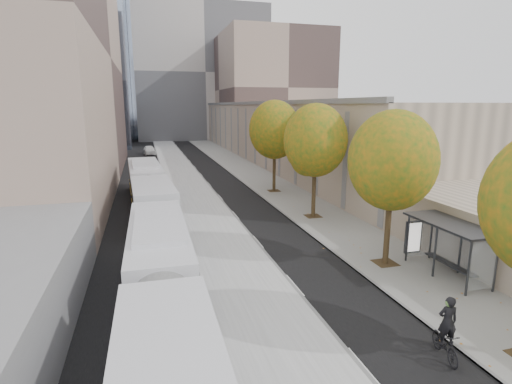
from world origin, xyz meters
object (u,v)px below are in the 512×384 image
object	(u,v)px
bus_shelter	(454,231)
bus_far	(148,188)
distant_car	(149,150)
bus_near	(162,292)
cyclist	(446,336)

from	to	relation	value
bus_shelter	bus_far	xyz separation A→B (m)	(-13.34, 16.90, -0.60)
bus_shelter	bus_far	bearing A→B (deg)	128.28
distant_car	bus_far	bearing A→B (deg)	-95.45
bus_shelter	distant_car	bearing A→B (deg)	103.57
bus_far	distant_car	bearing A→B (deg)	86.17
distant_car	bus_near	bearing A→B (deg)	-94.89
bus_near	cyclist	world-z (taller)	bus_near
bus_near	bus_far	xyz separation A→B (m)	(-0.22, 18.11, 0.07)
bus_shelter	cyclist	bearing A→B (deg)	-132.18
bus_near	cyclist	xyz separation A→B (m)	(8.47, -3.92, -0.74)
bus_shelter	bus_far	size ratio (longest dim) A/B	0.25
bus_far	distant_car	distance (m)	35.87
bus_shelter	cyclist	world-z (taller)	bus_shelter
bus_near	distant_car	bearing A→B (deg)	90.27
bus_shelter	bus_near	xyz separation A→B (m)	(-13.12, -1.21, -0.67)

